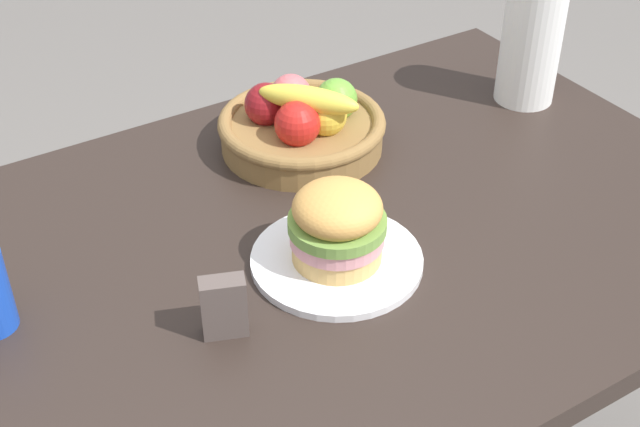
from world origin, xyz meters
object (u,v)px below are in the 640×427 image
at_px(napkin_holder, 224,307).
at_px(sandwich, 339,223).
at_px(fruit_basket, 302,124).
at_px(paper_towel_roll, 531,40).
at_px(plate, 338,259).

bearing_deg(napkin_holder, sandwich, 32.62).
xyz_separation_m(sandwich, fruit_basket, (0.12, 0.30, -0.02)).
height_order(sandwich, paper_towel_roll, paper_towel_roll).
xyz_separation_m(plate, fruit_basket, (0.12, 0.30, 0.04)).
height_order(sandwich, fruit_basket, fruit_basket).
bearing_deg(plate, napkin_holder, -168.37).
distance_m(sandwich, paper_towel_roll, 0.61).
height_order(plate, paper_towel_roll, paper_towel_roll).
height_order(plate, sandwich, sandwich).
distance_m(fruit_basket, napkin_holder, 0.47).
xyz_separation_m(sandwich, napkin_holder, (-0.21, -0.04, -0.03)).
bearing_deg(paper_towel_roll, plate, -158.12).
relative_size(fruit_basket, paper_towel_roll, 1.21).
xyz_separation_m(paper_towel_roll, napkin_holder, (-0.77, -0.27, -0.07)).
bearing_deg(fruit_basket, paper_towel_roll, -9.14).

